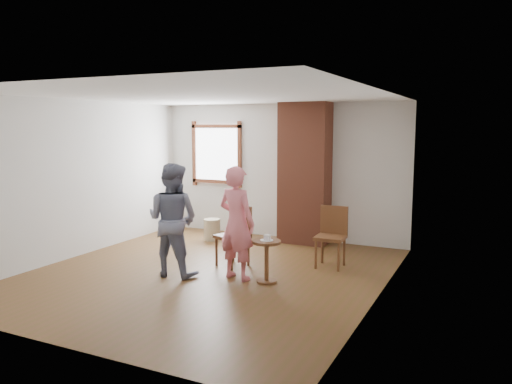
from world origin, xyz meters
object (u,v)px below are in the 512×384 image
dining_chair_right (332,233)px  stoneware_crock (212,229)px  man (173,220)px  dining_chair_left (236,232)px  side_table (267,254)px  person_pink (237,223)px

dining_chair_right → stoneware_crock: bearing=162.2°
dining_chair_right → man: bearing=-145.1°
dining_chair_left → side_table: bearing=-17.9°
dining_chair_right → man: 2.46m
dining_chair_right → person_pink: (-1.03, -1.22, 0.29)m
stoneware_crock → dining_chair_right: (2.60, -0.74, 0.32)m
side_table → man: size_ratio=0.36×
side_table → man: bearing=-169.3°
man → person_pink: man is taller
stoneware_crock → person_pink: 2.59m
side_table → person_pink: 0.61m
stoneware_crock → side_table: bearing=-43.7°
dining_chair_left → side_table: (0.80, -0.61, -0.12)m
person_pink → man: bearing=25.9°
dining_chair_left → person_pink: person_pink is taller
side_table → person_pink: bearing=-177.3°
side_table → person_pink: person_pink is taller
dining_chair_left → side_table: 1.01m
man → side_table: bearing=-172.0°
stoneware_crock → person_pink: (1.57, -1.96, 0.61)m
dining_chair_right → person_pink: person_pink is taller
stoneware_crock → side_table: size_ratio=0.68×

